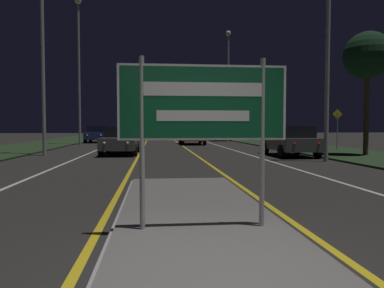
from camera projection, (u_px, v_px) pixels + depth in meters
The scene contains 22 objects.
median_island at pixel (203, 232), 5.10m from camera, with size 2.52×9.77×0.10m.
verge_left at pixel (5, 150), 22.22m from camera, with size 5.00×100.00×0.08m.
verge_right at pixel (313, 148), 24.12m from camera, with size 5.00×100.00×0.08m.
centre_line_yellow_left at pixel (144, 146), 28.00m from camera, with size 0.12×70.00×0.01m.
centre_line_yellow_right at pixel (182, 146), 28.29m from camera, with size 0.12×70.00×0.01m.
lane_line_white_left at pixel (107, 146), 27.72m from camera, with size 0.12×70.00×0.01m.
lane_line_white_right at pixel (218, 145), 28.56m from camera, with size 0.12×70.00×0.01m.
edge_line_white_left at pixel (65, 146), 27.42m from camera, with size 0.10×70.00×0.01m.
edge_line_white_right at pixel (257, 145), 28.86m from camera, with size 0.10×70.00×0.01m.
highway_sign at pixel (203, 109), 5.01m from camera, with size 2.27×0.07×2.30m.
streetlight_left_near at pixel (42, 18), 18.43m from camera, with size 0.54×0.54×10.66m.
streetlight_left_far at pixel (79, 52), 28.98m from camera, with size 0.54×0.54×11.41m.
streetlight_right_near at pixel (328, 34), 15.39m from camera, with size 0.46×0.46×8.66m.
streetlight_right_far at pixel (228, 74), 35.49m from camera, with size 0.49×0.49×10.50m.
car_receding_0 at pixel (290, 141), 18.52m from camera, with size 1.95×4.17×1.47m.
car_receding_1 at pixel (192, 135), 30.54m from camera, with size 1.95×4.77×1.47m.
car_receding_2 at pixel (219, 133), 38.51m from camera, with size 1.90×4.46×1.36m.
car_approaching_0 at pixel (121, 140), 19.82m from camera, with size 1.87×4.64×1.44m.
car_approaching_1 at pixel (98, 134), 34.11m from camera, with size 1.99×4.31×1.49m.
car_approaching_2 at pixel (139, 132), 47.87m from camera, with size 1.86×4.16×1.46m.
warning_sign at pixel (337, 125), 22.35m from camera, with size 0.60×0.06×2.42m.
roadside_palm_right at pixel (368, 56), 17.94m from camera, with size 2.27×2.27×5.93m.
Camera 1 is at (-0.65, -3.18, 1.48)m, focal length 35.00 mm.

